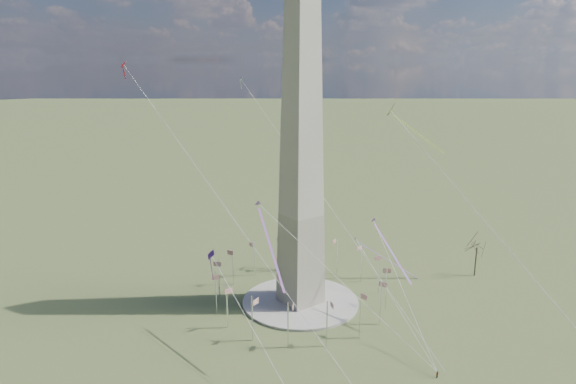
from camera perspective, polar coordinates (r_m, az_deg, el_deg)
ground at (r=163.38m, az=1.39°, el=-12.19°), size 2000.00×2000.00×0.00m
plaza at (r=163.20m, az=1.39°, el=-12.06°), size 36.00×36.00×0.80m
washington_monument at (r=148.19m, az=1.51°, el=4.62°), size 15.56×15.56×100.00m
flagpole_ring at (r=160.25m, az=1.41°, el=-9.86°), size 54.40×54.40×13.00m
tree_near at (r=189.50m, az=20.28°, el=-5.57°), size 9.04×9.04×15.82m
person_centre at (r=133.99m, az=16.24°, el=-18.88°), size 1.08×0.52×1.78m
kite_delta_black at (r=178.98m, az=11.67°, el=8.59°), size 15.90×19.62×17.11m
kite_diamond_purple at (r=140.85m, az=-8.54°, el=-7.26°), size 2.15×3.09×9.11m
kite_streamer_left at (r=151.40m, az=10.86°, el=-5.53°), size 5.34×19.61×13.61m
kite_streamer_mid at (r=130.71m, az=-2.43°, el=-4.45°), size 8.94×23.03×16.38m
kite_streamer_right at (r=179.08m, az=9.91°, el=-6.69°), size 18.89×14.88×15.63m
kite_small_red at (r=154.66m, az=-17.80°, el=13.17°), size 1.68×2.44×5.10m
kite_small_white at (r=194.12m, az=-5.28°, el=12.29°), size 1.67×2.40×4.98m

